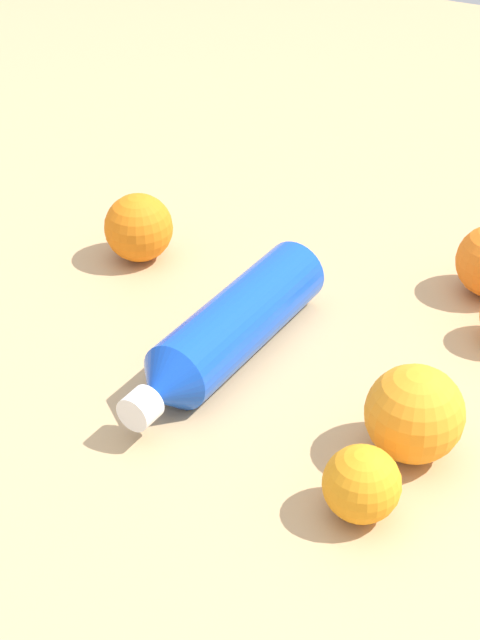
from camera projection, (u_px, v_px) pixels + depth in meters
name	position (u px, v px, depth m)	size (l,w,h in m)	color
ground_plane	(217.00, 327.00, 0.96)	(2.40, 2.40, 0.00)	tan
water_bottle	(228.00, 331.00, 0.90)	(0.08, 0.28, 0.07)	blue
orange_1	(362.00, 484.00, 0.73)	(0.06, 0.06, 0.06)	orange
orange_2	(139.00, 228.00, 1.05)	(0.08, 0.08, 0.08)	orange
orange_3	(415.00, 414.00, 0.78)	(0.08, 0.08, 0.08)	orange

